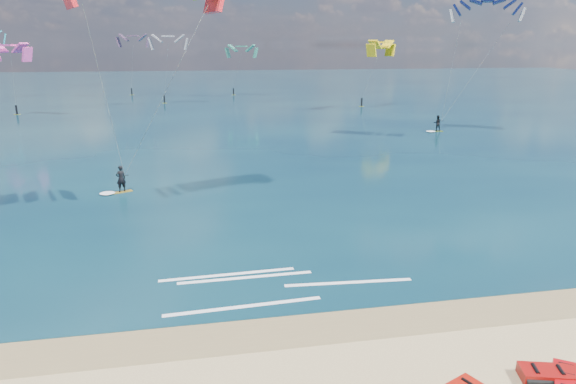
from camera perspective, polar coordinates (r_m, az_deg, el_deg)
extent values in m
plane|color=tan|center=(54.47, -8.04, 5.16)|extent=(320.00, 320.00, 0.00)
cube|color=olive|center=(19.47, -2.20, -15.29)|extent=(320.00, 2.40, 0.01)
cube|color=#092436|center=(117.92, -9.68, 10.89)|extent=(320.00, 200.00, 0.04)
cube|color=yellow|center=(38.34, -17.95, 0.03)|extent=(1.48, 1.01, 0.06)
imported|color=black|center=(38.09, -18.07, 1.43)|extent=(0.82, 0.71, 1.89)
cylinder|color=black|center=(37.69, -17.69, 1.74)|extent=(0.54, 0.28, 0.04)
cube|color=#8EB51B|center=(65.12, 16.19, 6.52)|extent=(1.52, 0.59, 0.07)
imported|color=black|center=(64.98, 16.26, 7.36)|extent=(1.03, 0.87, 1.88)
cylinder|color=black|center=(64.80, 16.67, 7.59)|extent=(0.60, 0.10, 0.04)
cube|color=white|center=(23.47, -4.74, -9.45)|extent=(6.06, 0.34, 0.01)
cube|color=white|center=(21.10, -4.95, -12.56)|extent=(6.39, 0.58, 0.01)
cube|color=white|center=(23.10, 6.74, -9.95)|extent=(5.69, 0.65, 0.01)
cube|color=white|center=(23.84, -6.73, -9.10)|extent=(6.18, 0.47, 0.01)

